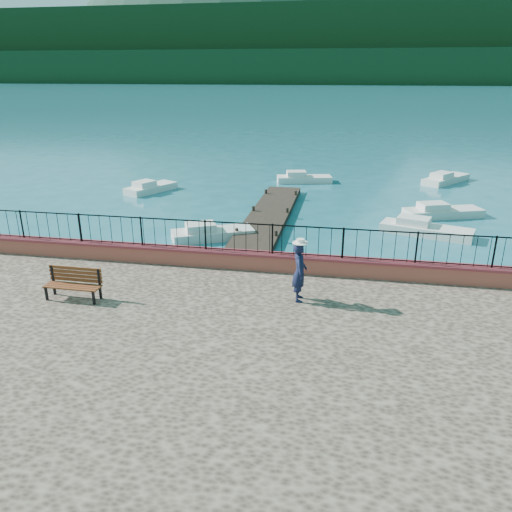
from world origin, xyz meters
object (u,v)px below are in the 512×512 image
(boat_2, at_px, (443,209))
(boat_5, at_px, (446,177))
(person, at_px, (300,272))
(park_bench, at_px, (74,290))
(boat_3, at_px, (151,185))
(boat_1, at_px, (427,227))
(boat_0, at_px, (213,230))
(boat_4, at_px, (304,176))

(boat_2, xyz_separation_m, boat_5, (1.59, 9.04, 0.00))
(person, bearing_deg, park_bench, 93.40)
(boat_2, height_order, boat_3, same)
(boat_1, relative_size, boat_5, 0.97)
(boat_0, bearing_deg, boat_1, -12.91)
(boat_1, bearing_deg, park_bench, -115.28)
(park_bench, height_order, boat_5, park_bench)
(boat_1, relative_size, boat_2, 1.02)
(person, height_order, boat_1, person)
(boat_0, relative_size, boat_1, 0.89)
(boat_0, xyz_separation_m, boat_1, (9.73, 2.40, 0.00))
(person, height_order, boat_3, person)
(park_bench, bearing_deg, person, 10.60)
(park_bench, height_order, person, person)
(boat_4, bearing_deg, boat_3, -166.04)
(boat_1, bearing_deg, boat_4, 140.33)
(park_bench, xyz_separation_m, person, (6.24, 1.10, 0.57))
(boat_0, height_order, boat_2, same)
(boat_0, bearing_deg, park_bench, -125.45)
(boat_0, bearing_deg, boat_4, 50.53)
(boat_1, bearing_deg, boat_2, 87.54)
(boat_0, height_order, boat_3, same)
(boat_2, bearing_deg, boat_5, 60.24)
(person, xyz_separation_m, boat_3, (-11.18, 16.78, -1.64))
(person, xyz_separation_m, boat_4, (-1.84, 21.47, -1.64))
(person, height_order, boat_2, person)
(boat_3, bearing_deg, boat_5, -44.67)
(park_bench, distance_m, boat_2, 19.69)
(park_bench, bearing_deg, boat_4, 79.59)
(park_bench, distance_m, boat_1, 16.30)
(boat_0, bearing_deg, boat_3, 100.29)
(boat_1, bearing_deg, boat_5, 95.16)
(boat_0, xyz_separation_m, boat_2, (11.01, 5.79, 0.00))
(person, height_order, boat_0, person)
(park_bench, relative_size, boat_1, 0.39)
(park_bench, xyz_separation_m, boat_5, (14.04, 24.26, -1.07))
(boat_1, height_order, boat_5, same)
(boat_1, height_order, boat_3, same)
(boat_0, distance_m, boat_3, 10.59)
(boat_0, relative_size, boat_4, 1.00)
(person, bearing_deg, boat_2, -30.29)
(park_bench, relative_size, person, 0.95)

